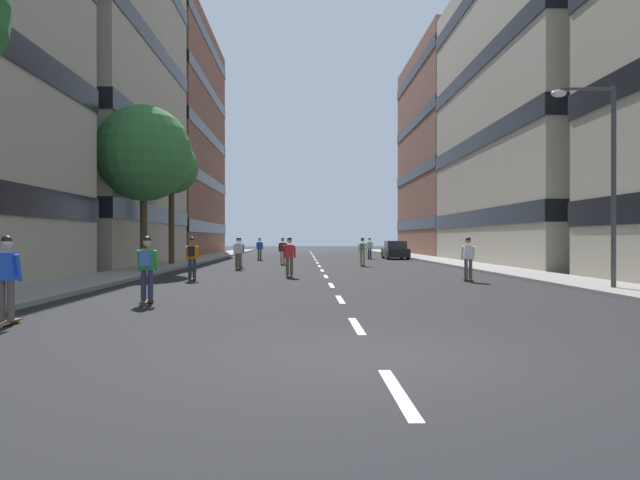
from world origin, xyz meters
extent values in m
plane|color=black|center=(0.00, 30.51, 0.00)|extent=(183.07, 183.07, 0.00)
cube|color=gray|center=(-9.26, 34.32, 0.07)|extent=(2.71, 83.91, 0.14)
cube|color=gray|center=(9.26, 34.32, 0.07)|extent=(2.71, 83.91, 0.14)
cube|color=silver|center=(0.00, -2.00, 0.00)|extent=(0.16, 2.20, 0.01)
cube|color=silver|center=(0.00, 3.00, 0.00)|extent=(0.16, 2.20, 0.01)
cube|color=silver|center=(0.00, 8.00, 0.00)|extent=(0.16, 2.20, 0.01)
cube|color=silver|center=(0.00, 13.00, 0.00)|extent=(0.16, 2.20, 0.01)
cube|color=silver|center=(0.00, 18.00, 0.00)|extent=(0.16, 2.20, 0.01)
cube|color=silver|center=(0.00, 23.00, 0.00)|extent=(0.16, 2.20, 0.01)
cube|color=silver|center=(0.00, 28.00, 0.00)|extent=(0.16, 2.20, 0.01)
cube|color=silver|center=(0.00, 33.00, 0.00)|extent=(0.16, 2.20, 0.01)
cube|color=silver|center=(0.00, 38.00, 0.00)|extent=(0.16, 2.20, 0.01)
cube|color=silver|center=(0.00, 43.00, 0.00)|extent=(0.16, 2.20, 0.01)
cube|color=silver|center=(0.00, 48.00, 0.00)|extent=(0.16, 2.20, 0.01)
cube|color=silver|center=(0.00, 53.00, 0.00)|extent=(0.16, 2.20, 0.01)
cube|color=silver|center=(0.00, 58.00, 0.00)|extent=(0.16, 2.20, 0.01)
cube|color=silver|center=(0.00, 63.00, 0.00)|extent=(0.16, 2.20, 0.01)
cube|color=silver|center=(0.00, 68.00, 0.00)|extent=(0.16, 2.20, 0.01)
cube|color=#B2A893|center=(-19.21, 30.80, 10.99)|extent=(17.19, 18.98, 21.97)
cube|color=black|center=(-19.21, 30.80, 3.30)|extent=(17.31, 19.10, 1.10)
cube|color=black|center=(-19.21, 30.80, 8.79)|extent=(17.31, 19.10, 1.10)
cube|color=black|center=(-19.21, 30.80, 14.28)|extent=(17.31, 19.10, 1.10)
cube|color=brown|center=(-19.21, 52.82, 11.87)|extent=(17.19, 23.27, 23.74)
cube|color=black|center=(-19.21, 52.82, 2.85)|extent=(17.31, 23.39, 1.10)
cube|color=black|center=(-19.21, 52.82, 7.60)|extent=(17.31, 23.39, 1.10)
cube|color=black|center=(-19.21, 52.82, 12.34)|extent=(17.31, 23.39, 1.10)
cube|color=black|center=(-19.21, 52.82, 17.09)|extent=(17.31, 23.39, 1.10)
cube|color=black|center=(-19.21, 52.82, 21.84)|extent=(17.31, 23.39, 1.10)
cube|color=#BCB29E|center=(19.21, 30.80, 10.25)|extent=(17.19, 22.89, 20.51)
cube|color=black|center=(19.21, 30.80, 3.08)|extent=(17.31, 23.01, 1.10)
cube|color=black|center=(19.21, 30.80, 8.20)|extent=(17.31, 23.01, 1.10)
cube|color=black|center=(19.21, 30.80, 13.33)|extent=(17.31, 23.01, 1.10)
cube|color=brown|center=(19.21, 52.82, 10.65)|extent=(17.19, 20.60, 21.30)
cube|color=black|center=(19.21, 52.82, 3.19)|extent=(17.31, 20.72, 1.10)
cube|color=black|center=(19.21, 52.82, 8.52)|extent=(17.31, 20.72, 1.10)
cube|color=black|center=(19.21, 52.82, 13.84)|extent=(17.31, 20.72, 1.10)
cube|color=black|center=(19.21, 52.82, 19.17)|extent=(17.31, 20.72, 1.10)
cube|color=black|center=(6.71, 40.44, 0.53)|extent=(1.80, 4.40, 0.70)
cube|color=#2D3338|center=(6.71, 40.29, 1.20)|extent=(1.60, 2.10, 0.64)
cylinder|color=black|center=(5.91, 41.89, 0.32)|extent=(0.22, 0.64, 0.64)
cylinder|color=black|center=(7.51, 41.89, 0.32)|extent=(0.22, 0.64, 0.64)
cylinder|color=black|center=(5.91, 38.99, 0.32)|extent=(0.22, 0.64, 0.64)
cylinder|color=black|center=(7.51, 38.99, 0.32)|extent=(0.22, 0.64, 0.64)
cylinder|color=#4C3823|center=(-9.26, 22.11, 2.26)|extent=(0.36, 0.36, 4.25)
sphere|color=#387A3D|center=(-9.26, 22.11, 6.12)|extent=(4.95, 4.95, 4.95)
cylinder|color=#4C3823|center=(-9.26, 28.58, 2.58)|extent=(0.36, 0.36, 4.88)
sphere|color=#387A3D|center=(-9.26, 28.58, 6.18)|extent=(3.32, 3.32, 3.32)
cylinder|color=#3F3F44|center=(8.99, 10.17, 3.39)|extent=(0.16, 0.16, 6.50)
cylinder|color=#3F3F44|center=(8.09, 10.17, 6.54)|extent=(1.80, 0.10, 0.10)
ellipsoid|color=silver|center=(7.19, 10.17, 6.39)|extent=(0.50, 0.30, 0.24)
cube|color=brown|center=(2.67, 27.81, 0.08)|extent=(0.39, 0.92, 0.02)
cylinder|color=#D8BF4C|center=(2.74, 28.12, 0.04)|extent=(0.19, 0.11, 0.07)
cylinder|color=#D8BF4C|center=(2.60, 27.50, 0.04)|extent=(0.19, 0.11, 0.07)
cylinder|color=tan|center=(2.58, 27.83, 0.49)|extent=(0.17, 0.17, 0.80)
cylinder|color=tan|center=(2.76, 27.79, 0.49)|extent=(0.17, 0.17, 0.80)
cube|color=white|center=(2.67, 27.81, 1.17)|extent=(0.36, 0.26, 0.55)
cylinder|color=white|center=(2.46, 27.90, 1.14)|extent=(0.14, 0.24, 0.55)
cylinder|color=white|center=(2.89, 27.81, 1.14)|extent=(0.14, 0.24, 0.55)
sphere|color=#997051|center=(2.67, 27.83, 1.62)|extent=(0.22, 0.22, 0.22)
sphere|color=black|center=(2.67, 27.83, 1.67)|extent=(0.21, 0.21, 0.21)
cube|color=#4C8C4C|center=(2.63, 27.63, 1.20)|extent=(0.29, 0.21, 0.40)
cube|color=brown|center=(-6.88, 3.20, 0.08)|extent=(0.25, 0.91, 0.02)
cylinder|color=#D8BF4C|center=(-6.86, 3.52, 0.04)|extent=(0.18, 0.08, 0.07)
cylinder|color=#594C47|center=(-6.97, 3.21, 0.49)|extent=(0.15, 0.15, 0.80)
cylinder|color=#594C47|center=(-6.79, 3.20, 0.49)|extent=(0.15, 0.15, 0.80)
cube|color=blue|center=(-6.88, 3.20, 1.17)|extent=(0.33, 0.22, 0.55)
cylinder|color=blue|center=(-6.66, 3.24, 1.14)|extent=(0.10, 0.23, 0.55)
sphere|color=beige|center=(-6.88, 3.22, 1.62)|extent=(0.22, 0.22, 0.22)
sphere|color=black|center=(-6.88, 3.22, 1.67)|extent=(0.21, 0.21, 0.21)
cube|color=brown|center=(4.50, 39.92, 0.08)|extent=(0.37, 0.92, 0.02)
cylinder|color=#D8BF4C|center=(4.44, 40.24, 0.04)|extent=(0.19, 0.10, 0.07)
cylinder|color=#D8BF4C|center=(4.56, 39.61, 0.04)|extent=(0.19, 0.10, 0.07)
cylinder|color=#2D334C|center=(4.41, 39.91, 0.49)|extent=(0.16, 0.16, 0.80)
cylinder|color=#2D334C|center=(4.59, 39.94, 0.49)|extent=(0.16, 0.16, 0.80)
cube|color=white|center=(4.50, 39.92, 1.17)|extent=(0.35, 0.26, 0.55)
cylinder|color=white|center=(4.28, 39.93, 1.14)|extent=(0.13, 0.24, 0.55)
cylinder|color=white|center=(4.71, 40.01, 1.14)|extent=(0.13, 0.24, 0.55)
sphere|color=beige|center=(4.50, 39.94, 1.62)|extent=(0.22, 0.22, 0.22)
sphere|color=black|center=(4.50, 39.94, 1.67)|extent=(0.21, 0.21, 0.21)
cube|color=brown|center=(-1.63, 17.35, 0.08)|extent=(0.28, 0.91, 0.02)
cylinder|color=#D8BF4C|center=(-1.60, 17.67, 0.04)|extent=(0.19, 0.09, 0.07)
cylinder|color=#D8BF4C|center=(-1.66, 17.03, 0.04)|extent=(0.19, 0.09, 0.07)
cylinder|color=#594C47|center=(-1.72, 17.36, 0.49)|extent=(0.15, 0.15, 0.80)
cylinder|color=#594C47|center=(-1.54, 17.34, 0.49)|extent=(0.15, 0.15, 0.80)
cube|color=red|center=(-1.63, 17.35, 1.17)|extent=(0.34, 0.23, 0.55)
cylinder|color=red|center=(-1.84, 17.42, 1.14)|extent=(0.11, 0.24, 0.55)
cylinder|color=red|center=(-1.41, 17.38, 1.14)|extent=(0.11, 0.24, 0.55)
sphere|color=tan|center=(-1.63, 17.37, 1.62)|extent=(0.22, 0.22, 0.22)
sphere|color=black|center=(-1.63, 17.37, 1.67)|extent=(0.21, 0.21, 0.21)
cube|color=brown|center=(-4.75, 26.14, 0.08)|extent=(0.34, 0.92, 0.02)
cylinder|color=#D8BF4C|center=(-4.70, 26.46, 0.04)|extent=(0.19, 0.10, 0.07)
cylinder|color=#D8BF4C|center=(-4.80, 25.83, 0.04)|extent=(0.19, 0.10, 0.07)
cylinder|color=tan|center=(-4.84, 26.16, 0.49)|extent=(0.16, 0.16, 0.80)
cylinder|color=tan|center=(-4.66, 26.13, 0.49)|extent=(0.16, 0.16, 0.80)
cube|color=blue|center=(-4.75, 26.14, 1.17)|extent=(0.35, 0.25, 0.55)
cylinder|color=blue|center=(-4.96, 26.23, 1.14)|extent=(0.13, 0.24, 0.55)
cylinder|color=blue|center=(-4.52, 26.16, 1.14)|extent=(0.13, 0.24, 0.55)
sphere|color=tan|center=(-4.74, 26.16, 1.62)|extent=(0.22, 0.22, 0.22)
sphere|color=black|center=(-4.74, 26.16, 1.67)|extent=(0.21, 0.21, 0.21)
cube|color=brown|center=(5.54, 14.68, 0.08)|extent=(0.21, 0.90, 0.02)
cylinder|color=#D8BF4C|center=(5.54, 15.00, 0.04)|extent=(0.18, 0.07, 0.07)
cylinder|color=#D8BF4C|center=(5.55, 14.36, 0.04)|extent=(0.18, 0.07, 0.07)
cylinder|color=#594C47|center=(5.45, 14.68, 0.49)|extent=(0.14, 0.14, 0.80)
cylinder|color=#594C47|center=(5.63, 14.68, 0.49)|extent=(0.14, 0.14, 0.80)
cube|color=white|center=(5.54, 14.68, 1.17)|extent=(0.32, 0.20, 0.55)
cylinder|color=white|center=(5.32, 14.73, 1.14)|extent=(0.09, 0.23, 0.55)
cylinder|color=white|center=(5.76, 14.73, 1.14)|extent=(0.09, 0.23, 0.55)
sphere|color=#997051|center=(5.54, 14.70, 1.62)|extent=(0.22, 0.22, 0.22)
sphere|color=black|center=(5.54, 14.70, 1.67)|extent=(0.21, 0.21, 0.21)
cube|color=brown|center=(-5.12, 6.94, 0.08)|extent=(0.20, 0.90, 0.02)
cylinder|color=#D8BF4C|center=(-5.12, 7.26, 0.04)|extent=(0.18, 0.07, 0.07)
cylinder|color=#D8BF4C|center=(-5.12, 6.62, 0.04)|extent=(0.18, 0.07, 0.07)
cylinder|color=#2D334C|center=(-5.21, 6.94, 0.49)|extent=(0.14, 0.14, 0.80)
cylinder|color=#2D334C|center=(-5.03, 6.94, 0.49)|extent=(0.14, 0.14, 0.80)
cube|color=green|center=(-5.12, 6.94, 1.17)|extent=(0.32, 0.20, 0.55)
cylinder|color=green|center=(-5.34, 6.99, 1.14)|extent=(0.09, 0.23, 0.55)
cylinder|color=green|center=(-4.90, 6.99, 1.14)|extent=(0.09, 0.23, 0.55)
sphere|color=tan|center=(-5.12, 6.96, 1.62)|extent=(0.22, 0.22, 0.22)
sphere|color=black|center=(-5.12, 6.96, 1.67)|extent=(0.21, 0.21, 0.21)
cube|color=#3F72BF|center=(-5.12, 6.76, 1.20)|extent=(0.26, 0.16, 0.40)
cube|color=brown|center=(-4.59, 23.92, 0.08)|extent=(0.22, 0.90, 0.02)
cylinder|color=#D8BF4C|center=(-4.58, 24.24, 0.04)|extent=(0.18, 0.07, 0.07)
cylinder|color=#D8BF4C|center=(-4.60, 23.60, 0.04)|extent=(0.18, 0.07, 0.07)
cylinder|color=#594C47|center=(-4.68, 23.92, 0.49)|extent=(0.14, 0.14, 0.80)
cylinder|color=#594C47|center=(-4.50, 23.92, 0.49)|extent=(0.14, 0.14, 0.80)
cube|color=white|center=(-4.59, 23.92, 1.17)|extent=(0.32, 0.21, 0.55)
cylinder|color=white|center=(-4.81, 23.98, 1.14)|extent=(0.10, 0.23, 0.55)
cylinder|color=white|center=(-4.37, 23.97, 1.14)|extent=(0.10, 0.23, 0.55)
sphere|color=beige|center=(-4.59, 23.94, 1.62)|extent=(0.22, 0.22, 0.22)
sphere|color=black|center=(-4.59, 23.94, 1.67)|extent=(0.21, 0.21, 0.21)
cube|color=brown|center=(-5.53, 15.46, 0.08)|extent=(0.21, 0.90, 0.02)
cylinder|color=#D8BF4C|center=(-5.53, 15.78, 0.04)|extent=(0.18, 0.07, 0.07)
cylinder|color=#D8BF4C|center=(-5.54, 15.14, 0.04)|extent=(0.18, 0.07, 0.07)
cylinder|color=#2D334C|center=(-5.62, 15.47, 0.49)|extent=(0.14, 0.14, 0.80)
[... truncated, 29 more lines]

